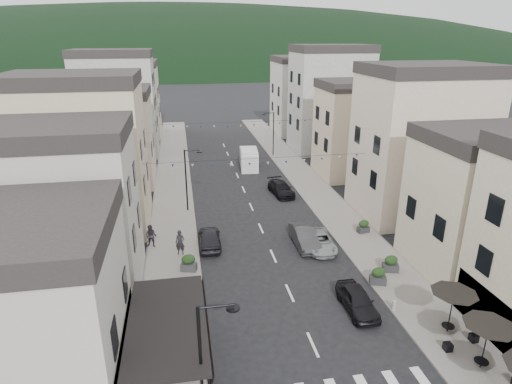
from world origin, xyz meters
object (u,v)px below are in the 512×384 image
(parked_car_a, at_px, (357,300))
(pedestrian_b, at_px, (151,236))
(parked_car_b, at_px, (305,237))
(pedestrian_a, at_px, (180,243))
(parked_car_d, at_px, (281,188))
(parked_car_e, at_px, (210,238))
(delivery_van, at_px, (249,158))
(parked_car_c, at_px, (319,241))

(parked_car_a, relative_size, pedestrian_b, 2.17)
(parked_car_a, bearing_deg, parked_car_b, 94.25)
(parked_car_b, relative_size, pedestrian_a, 2.33)
(parked_car_b, bearing_deg, pedestrian_a, -179.97)
(parked_car_d, height_order, pedestrian_a, pedestrian_a)
(parked_car_b, xyz_separation_m, pedestrian_a, (-9.67, 0.06, 0.35))
(parked_car_b, distance_m, parked_car_d, 11.61)
(parked_car_e, bearing_deg, pedestrian_b, -4.41)
(parked_car_b, xyz_separation_m, parked_car_d, (0.84, 11.58, -0.08))
(pedestrian_b, bearing_deg, parked_car_b, 8.13)
(delivery_van, xyz_separation_m, pedestrian_b, (-10.94, -19.87, -0.18))
(parked_car_c, height_order, delivery_van, delivery_van)
(parked_car_a, xyz_separation_m, parked_car_d, (0.09, 20.34, -0.02))
(parked_car_e, height_order, pedestrian_a, pedestrian_a)
(parked_car_b, distance_m, pedestrian_b, 12.00)
(parked_car_e, distance_m, delivery_van, 21.35)
(parked_car_a, xyz_separation_m, parked_car_c, (0.26, 8.13, -0.07))
(delivery_van, bearing_deg, pedestrian_b, -113.08)
(parked_car_d, bearing_deg, parked_car_e, -135.34)
(parked_car_e, relative_size, delivery_van, 0.79)
(parked_car_a, height_order, pedestrian_b, pedestrian_b)
(parked_car_c, relative_size, parked_car_d, 0.98)
(parked_car_a, bearing_deg, parked_car_d, 89.10)
(parked_car_b, height_order, parked_car_e, parked_car_b)
(parked_car_c, bearing_deg, pedestrian_b, 173.56)
(parked_car_b, height_order, pedestrian_a, pedestrian_a)
(parked_car_e, height_order, delivery_van, delivery_van)
(parked_car_a, relative_size, delivery_van, 0.74)
(parked_car_a, height_order, pedestrian_a, pedestrian_a)
(parked_car_c, relative_size, parked_car_e, 1.04)
(parked_car_b, xyz_separation_m, pedestrian_b, (-11.88, 1.66, 0.30))
(parked_car_d, distance_m, pedestrian_a, 15.60)
(parked_car_e, bearing_deg, pedestrian_a, 27.97)
(parked_car_d, xyz_separation_m, parked_car_e, (-8.24, -10.39, 0.07))
(parked_car_a, xyz_separation_m, pedestrian_b, (-12.63, 10.42, 0.36))
(pedestrian_a, bearing_deg, parked_car_e, 40.62)
(pedestrian_b, bearing_deg, parked_car_c, 6.02)
(parked_car_a, xyz_separation_m, parked_car_b, (-0.75, 8.76, 0.06))
(parked_car_b, distance_m, delivery_van, 21.55)
(parked_car_d, height_order, parked_car_e, parked_car_e)
(parked_car_c, distance_m, parked_car_e, 8.60)
(parked_car_a, bearing_deg, pedestrian_a, 139.12)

